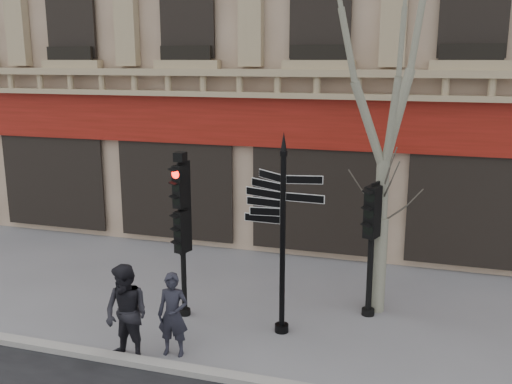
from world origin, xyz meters
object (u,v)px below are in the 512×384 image
fingerpost (283,201)px  pedestrian_a (173,315)px  traffic_signal_main (182,215)px  traffic_signal_secondary (372,226)px  plane_tree (390,41)px  pedestrian_b (126,314)px

fingerpost → pedestrian_a: (-1.63, -1.41, -1.86)m
traffic_signal_main → pedestrian_a: (0.48, -1.55, -1.39)m
traffic_signal_secondary → pedestrian_a: size_ratio=1.79×
traffic_signal_main → plane_tree: size_ratio=0.44×
pedestrian_a → pedestrian_b: (-0.67, -0.44, 0.11)m
pedestrian_a → pedestrian_b: pedestrian_b is taller
traffic_signal_main → plane_tree: plane_tree is taller
pedestrian_a → fingerpost: bearing=33.9°
fingerpost → pedestrian_b: 3.43m
fingerpost → pedestrian_b: (-2.31, -1.84, -1.75)m
pedestrian_b → plane_tree: bearing=52.9°
plane_tree → pedestrian_b: 6.97m
plane_tree → pedestrian_b: plane_tree is taller
traffic_signal_main → pedestrian_a: 2.14m
traffic_signal_secondary → pedestrian_b: traffic_signal_secondary is taller
traffic_signal_secondary → pedestrian_b: size_ratio=1.56×
traffic_signal_secondary → plane_tree: bearing=84.3°
traffic_signal_main → traffic_signal_secondary: 3.81m
fingerpost → traffic_signal_secondary: fingerpost is taller
fingerpost → traffic_signal_secondary: size_ratio=1.42×
plane_tree → pedestrian_b: size_ratio=4.46×
traffic_signal_main → traffic_signal_secondary: bearing=30.8°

